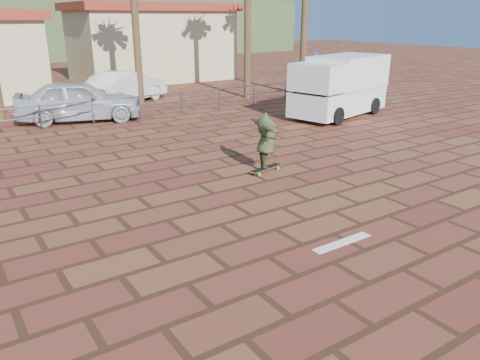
% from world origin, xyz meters
% --- Properties ---
extents(ground, '(120.00, 120.00, 0.00)m').
position_xyz_m(ground, '(0.00, 0.00, 0.00)').
color(ground, brown).
rests_on(ground, ground).
extents(paint_stripe, '(1.40, 0.22, 0.01)m').
position_xyz_m(paint_stripe, '(0.70, -1.20, 0.00)').
color(paint_stripe, white).
rests_on(paint_stripe, ground).
extents(guardrail, '(24.06, 0.06, 1.00)m').
position_xyz_m(guardrail, '(0.00, 12.00, 0.68)').
color(guardrail, '#47494F').
rests_on(guardrail, ground).
extents(building_east, '(10.60, 6.60, 5.00)m').
position_xyz_m(building_east, '(8.00, 24.00, 2.54)').
color(building_east, beige).
rests_on(building_east, ground).
extents(longboard, '(1.19, 0.49, 0.11)m').
position_xyz_m(longboard, '(2.12, 3.17, 0.09)').
color(longboard, olive).
rests_on(longboard, ground).
extents(skateboarder, '(1.04, 2.01, 1.58)m').
position_xyz_m(skateboarder, '(2.12, 3.17, 0.90)').
color(skateboarder, '#374123').
rests_on(skateboarder, longboard).
extents(campervan, '(5.29, 3.16, 2.56)m').
position_xyz_m(campervan, '(9.55, 7.72, 1.35)').
color(campervan, silver).
rests_on(campervan, ground).
extents(car_silver, '(5.41, 3.48, 1.71)m').
position_xyz_m(car_silver, '(-0.23, 13.00, 0.86)').
color(car_silver, '#B3B6BB').
rests_on(car_silver, ground).
extents(car_white, '(5.05, 3.81, 1.59)m').
position_xyz_m(car_white, '(2.99, 16.16, 0.80)').
color(car_white, silver).
rests_on(car_white, ground).
extents(street_sign, '(0.47, 0.22, 2.42)m').
position_xyz_m(street_sign, '(12.00, 12.00, 1.69)').
color(street_sign, gray).
rests_on(street_sign, ground).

